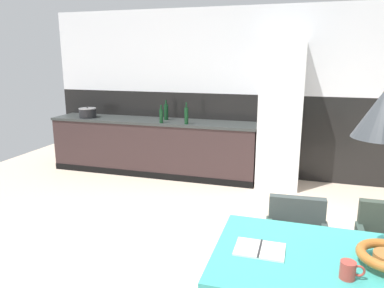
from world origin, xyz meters
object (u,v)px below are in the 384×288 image
at_px(mug_glass_clear, 349,270).
at_px(bottle_vinegar_dark, 161,116).
at_px(dining_table, 365,272).
at_px(refrigerator_column, 281,116).
at_px(cooking_pot, 88,113).
at_px(bottle_wine_green, 166,112).
at_px(armchair_by_stool, 296,234).
at_px(open_book, 260,249).
at_px(bottle_oil_tall, 186,115).

xyz_separation_m(mug_glass_clear, bottle_vinegar_dark, (-2.34, 3.30, 0.20)).
bearing_deg(dining_table, refrigerator_column, 101.46).
xyz_separation_m(cooking_pot, bottle_wine_green, (1.34, 0.17, 0.05)).
distance_m(refrigerator_column, armchair_by_stool, 2.64).
relative_size(mug_glass_clear, bottle_vinegar_dark, 0.45).
xyz_separation_m(refrigerator_column, bottle_vinegar_dark, (-1.77, -0.23, -0.04)).
relative_size(open_book, mug_glass_clear, 2.34).
height_order(refrigerator_column, armchair_by_stool, refrigerator_column).
bearing_deg(bottle_wine_green, cooking_pot, -172.56).
bearing_deg(bottle_vinegar_dark, armchair_by_stool, -48.25).
bearing_deg(refrigerator_column, bottle_vinegar_dark, -172.69).
height_order(cooking_pot, bottle_wine_green, bottle_wine_green).
xyz_separation_m(mug_glass_clear, cooking_pot, (-3.71, 3.42, 0.17)).
height_order(dining_table, open_book, open_book).
distance_m(refrigerator_column, bottle_oil_tall, 1.39).
distance_m(bottle_vinegar_dark, bottle_oil_tall, 0.40).
bearing_deg(bottle_vinegar_dark, cooking_pot, 174.93).
xyz_separation_m(refrigerator_column, bottle_wine_green, (-1.80, 0.07, -0.02)).
height_order(cooking_pot, bottle_oil_tall, bottle_oil_tall).
relative_size(armchair_by_stool, cooking_pot, 2.66).
distance_m(armchair_by_stool, open_book, 0.89).
bearing_deg(cooking_pot, refrigerator_column, 1.93).
relative_size(refrigerator_column, dining_table, 1.23).
bearing_deg(bottle_oil_tall, dining_table, -56.91).
bearing_deg(bottle_vinegar_dark, refrigerator_column, 7.31).
xyz_separation_m(dining_table, bottle_wine_green, (-2.49, 3.43, 0.31)).
bearing_deg(bottle_oil_tall, refrigerator_column, 8.70).
relative_size(refrigerator_column, cooking_pot, 7.38).
xyz_separation_m(mug_glass_clear, bottle_oil_tall, (-1.94, 3.32, 0.22)).
distance_m(mug_glass_clear, bottle_wine_green, 4.31).
bearing_deg(mug_glass_clear, bottle_wine_green, 123.42).
relative_size(refrigerator_column, bottle_oil_tall, 6.36).
bearing_deg(refrigerator_column, mug_glass_clear, -80.84).
distance_m(dining_table, armchair_by_stool, 0.92).
bearing_deg(cooking_pot, bottle_oil_tall, -3.37).
relative_size(dining_table, cooking_pot, 5.99).
height_order(dining_table, cooking_pot, cooking_pot).
height_order(armchair_by_stool, bottle_oil_tall, bottle_oil_tall).
bearing_deg(open_book, refrigerator_column, 91.63).
height_order(bottle_wine_green, bottle_oil_tall, bottle_oil_tall).
height_order(dining_table, bottle_wine_green, bottle_wine_green).
bearing_deg(armchair_by_stool, bottle_vinegar_dark, -51.47).
relative_size(refrigerator_column, armchair_by_stool, 2.77).
relative_size(refrigerator_column, open_book, 7.14).
bearing_deg(open_book, bottle_wine_green, 118.91).
relative_size(open_book, bottle_oil_tall, 0.89).
xyz_separation_m(dining_table, cooking_pot, (-3.82, 3.26, 0.26)).
height_order(dining_table, mug_glass_clear, mug_glass_clear).
bearing_deg(bottle_wine_green, bottle_vinegar_dark, -83.76).
distance_m(cooking_pot, bottle_oil_tall, 1.77).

